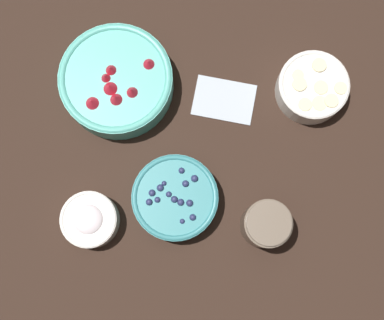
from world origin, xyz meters
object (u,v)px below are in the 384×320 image
object	(u,v)px
bowl_blueberries	(176,198)
bowl_bananas	(312,87)
bowl_strawberries	(117,81)
bowl_cream	(90,220)
jar_chocolate	(265,224)

from	to	relation	value
bowl_blueberries	bowl_bananas	world-z (taller)	bowl_blueberries
bowl_strawberries	bowl_cream	distance (m)	0.29
bowl_blueberries	bowl_cream	world-z (taller)	bowl_blueberries
bowl_strawberries	bowl_blueberries	xyz separation A→B (m)	(-0.18, 0.21, -0.00)
bowl_bananas	bowl_cream	xyz separation A→B (m)	(0.38, 0.38, -0.00)
bowl_blueberries	bowl_cream	bearing A→B (deg)	27.83
bowl_blueberries	bowl_cream	distance (m)	0.18
bowl_cream	jar_chocolate	world-z (taller)	jar_chocolate
jar_chocolate	bowl_strawberries	bearing A→B (deg)	-30.63
bowl_strawberries	jar_chocolate	bearing A→B (deg)	149.37
jar_chocolate	bowl_cream	bearing A→B (deg)	12.25
bowl_blueberries	bowl_bananas	bearing A→B (deg)	-126.87
bowl_bananas	jar_chocolate	size ratio (longest dim) A/B	1.37
bowl_cream	jar_chocolate	size ratio (longest dim) A/B	1.06
bowl_blueberries	jar_chocolate	xyz separation A→B (m)	(-0.19, 0.01, 0.01)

